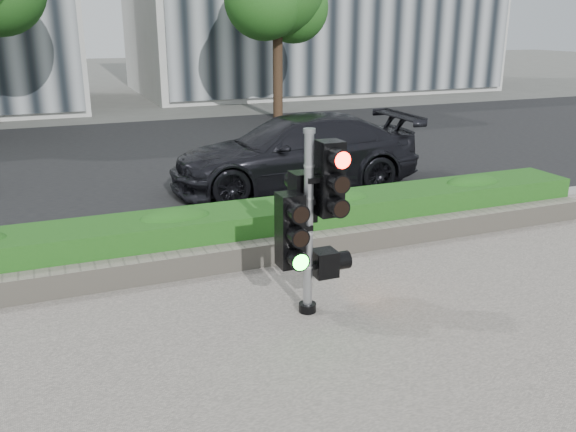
% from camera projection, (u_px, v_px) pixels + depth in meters
% --- Properties ---
extents(ground, '(120.00, 120.00, 0.00)m').
position_uv_depth(ground, '(321.00, 319.00, 7.40)').
color(ground, '#51514C').
rests_on(ground, ground).
extents(road, '(60.00, 13.00, 0.02)m').
position_uv_depth(road, '(161.00, 158.00, 16.22)').
color(road, black).
rests_on(road, ground).
extents(curb, '(60.00, 0.25, 0.12)m').
position_uv_depth(curb, '(241.00, 235.00, 10.16)').
color(curb, gray).
rests_on(curb, ground).
extents(stone_wall, '(12.00, 0.32, 0.34)m').
position_uv_depth(stone_wall, '(267.00, 252.00, 9.01)').
color(stone_wall, gray).
rests_on(stone_wall, sidewalk).
extents(hedge, '(12.00, 1.00, 0.68)m').
position_uv_depth(hedge, '(252.00, 228.00, 9.54)').
color(hedge, '#3A8C2B').
rests_on(hedge, sidewalk).
extents(traffic_signal, '(0.78, 0.56, 2.28)m').
position_uv_depth(traffic_signal, '(310.00, 213.00, 7.20)').
color(traffic_signal, black).
rests_on(traffic_signal, sidewalk).
extents(car_dark, '(5.43, 2.37, 1.55)m').
position_uv_depth(car_dark, '(295.00, 152.00, 13.03)').
color(car_dark, black).
rests_on(car_dark, road).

